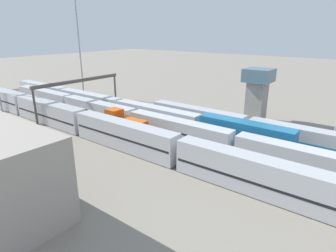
{
  "coord_description": "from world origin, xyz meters",
  "views": [
    {
      "loc": [
        -37.37,
        43.56,
        20.63
      ],
      "look_at": [
        -4.55,
        0.77,
        2.5
      ],
      "focal_mm": 30.72,
      "sensor_mm": 36.0,
      "label": 1
    }
  ],
  "objects_px": {
    "train_on_track_3": "(124,125)",
    "train_on_track_4": "(124,135)",
    "light_mast_2": "(78,33)",
    "signal_gantry": "(79,85)",
    "train_on_track_1": "(113,105)",
    "train_on_track_0": "(248,126)",
    "train_on_track_2": "(169,127)",
    "control_tower": "(257,91)"
  },
  "relations": [
    {
      "from": "train_on_track_3",
      "to": "train_on_track_4",
      "type": "distance_m",
      "value": 7.25
    },
    {
      "from": "control_tower",
      "to": "train_on_track_1",
      "type": "bearing_deg",
      "value": 27.18
    },
    {
      "from": "light_mast_2",
      "to": "signal_gantry",
      "type": "xyz_separation_m",
      "value": [
        -17.22,
        13.73,
        -12.32
      ]
    },
    {
      "from": "train_on_track_1",
      "to": "train_on_track_3",
      "type": "bearing_deg",
      "value": 144.87
    },
    {
      "from": "train_on_track_1",
      "to": "light_mast_2",
      "type": "bearing_deg",
      "value": -19.96
    },
    {
      "from": "train_on_track_4",
      "to": "train_on_track_2",
      "type": "bearing_deg",
      "value": -104.29
    },
    {
      "from": "train_on_track_0",
      "to": "light_mast_2",
      "type": "distance_m",
      "value": 61.16
    },
    {
      "from": "train_on_track_0",
      "to": "train_on_track_3",
      "type": "bearing_deg",
      "value": 36.64
    },
    {
      "from": "train_on_track_0",
      "to": "train_on_track_2",
      "type": "distance_m",
      "value": 15.92
    },
    {
      "from": "train_on_track_0",
      "to": "train_on_track_2",
      "type": "xyz_separation_m",
      "value": [
        12.39,
        10.0,
        0.05
      ]
    },
    {
      "from": "train_on_track_4",
      "to": "signal_gantry",
      "type": "relative_size",
      "value": 4.79
    },
    {
      "from": "train_on_track_4",
      "to": "control_tower",
      "type": "distance_m",
      "value": 33.79
    },
    {
      "from": "train_on_track_3",
      "to": "signal_gantry",
      "type": "bearing_deg",
      "value": -13.37
    },
    {
      "from": "train_on_track_3",
      "to": "train_on_track_1",
      "type": "distance_m",
      "value": 17.38
    },
    {
      "from": "train_on_track_0",
      "to": "control_tower",
      "type": "xyz_separation_m",
      "value": [
        2.82,
        -11.21,
        5.22
      ]
    },
    {
      "from": "train_on_track_3",
      "to": "light_mast_2",
      "type": "height_order",
      "value": "light_mast_2"
    },
    {
      "from": "train_on_track_4",
      "to": "light_mast_2",
      "type": "relative_size",
      "value": 3.79
    },
    {
      "from": "signal_gantry",
      "to": "control_tower",
      "type": "relative_size",
      "value": 2.04
    },
    {
      "from": "light_mast_2",
      "to": "train_on_track_0",
      "type": "bearing_deg",
      "value": 176.35
    },
    {
      "from": "train_on_track_1",
      "to": "signal_gantry",
      "type": "relative_size",
      "value": 3.62
    },
    {
      "from": "train_on_track_1",
      "to": "signal_gantry",
      "type": "bearing_deg",
      "value": 36.25
    },
    {
      "from": "signal_gantry",
      "to": "control_tower",
      "type": "distance_m",
      "value": 43.85
    },
    {
      "from": "train_on_track_3",
      "to": "train_on_track_0",
      "type": "bearing_deg",
      "value": -143.36
    },
    {
      "from": "train_on_track_0",
      "to": "light_mast_2",
      "type": "height_order",
      "value": "light_mast_2"
    },
    {
      "from": "train_on_track_0",
      "to": "signal_gantry",
      "type": "xyz_separation_m",
      "value": [
        41.2,
        10.0,
        5.42
      ]
    },
    {
      "from": "train_on_track_1",
      "to": "train_on_track_4",
      "type": "bearing_deg",
      "value": 142.35
    },
    {
      "from": "train_on_track_2",
      "to": "train_on_track_0",
      "type": "bearing_deg",
      "value": -141.09
    },
    {
      "from": "train_on_track_0",
      "to": "control_tower",
      "type": "distance_m",
      "value": 12.68
    },
    {
      "from": "light_mast_2",
      "to": "signal_gantry",
      "type": "height_order",
      "value": "light_mast_2"
    },
    {
      "from": "train_on_track_2",
      "to": "train_on_track_3",
      "type": "relative_size",
      "value": 11.48
    },
    {
      "from": "signal_gantry",
      "to": "train_on_track_1",
      "type": "bearing_deg",
      "value": -143.75
    },
    {
      "from": "train_on_track_0",
      "to": "control_tower",
      "type": "height_order",
      "value": "control_tower"
    },
    {
      "from": "train_on_track_0",
      "to": "light_mast_2",
      "type": "relative_size",
      "value": 1.49
    },
    {
      "from": "train_on_track_0",
      "to": "control_tower",
      "type": "relative_size",
      "value": 3.85
    },
    {
      "from": "train_on_track_0",
      "to": "signal_gantry",
      "type": "distance_m",
      "value": 42.74
    },
    {
      "from": "train_on_track_2",
      "to": "train_on_track_1",
      "type": "relative_size",
      "value": 1.27
    },
    {
      "from": "train_on_track_2",
      "to": "train_on_track_1",
      "type": "bearing_deg",
      "value": -12.81
    },
    {
      "from": "train_on_track_2",
      "to": "signal_gantry",
      "type": "relative_size",
      "value": 4.59
    },
    {
      "from": "light_mast_2",
      "to": "train_on_track_3",
      "type": "bearing_deg",
      "value": 153.91
    },
    {
      "from": "train_on_track_0",
      "to": "train_on_track_3",
      "type": "relative_size",
      "value": 4.72
    },
    {
      "from": "train_on_track_3",
      "to": "train_on_track_1",
      "type": "height_order",
      "value": "train_on_track_3"
    },
    {
      "from": "train_on_track_3",
      "to": "train_on_track_4",
      "type": "relative_size",
      "value": 0.08
    }
  ]
}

